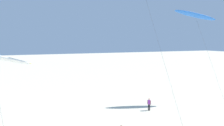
{
  "coord_description": "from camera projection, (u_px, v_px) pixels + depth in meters",
  "views": [
    {
      "loc": [
        -6.1,
        0.97,
        9.29
      ],
      "look_at": [
        1.22,
        18.25,
        7.33
      ],
      "focal_mm": 35.08,
      "sensor_mm": 36.0,
      "label": 1
    }
  ],
  "objects": [
    {
      "name": "person_near_left",
      "position": [
        149.0,
        104.0,
        28.98
      ],
      "size": [
        0.37,
        0.4,
        1.65
      ],
      "color": "black",
      "rests_on": "ground"
    },
    {
      "name": "flying_kite_3",
      "position": [
        195.0,
        15.0,
        31.72
      ],
      "size": [
        7.14,
        4.13,
        13.93
      ],
      "color": "blue",
      "rests_on": "ground"
    }
  ]
}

